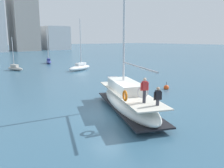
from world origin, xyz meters
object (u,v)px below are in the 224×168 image
at_px(moored_cutter_left, 15,68).
at_px(main_sailboat, 128,100).
at_px(mooring_buoy, 166,88).
at_px(moored_sloop_far, 49,61).
at_px(moored_catamaran, 80,67).

bearing_deg(moored_cutter_left, main_sailboat, -89.21).
height_order(main_sailboat, moored_cutter_left, main_sailboat).
xyz_separation_m(moored_cutter_left, mooring_buoy, (8.81, -25.59, -0.27)).
distance_m(moored_sloop_far, moored_cutter_left, 11.50).
distance_m(main_sailboat, moored_catamaran, 23.76).
bearing_deg(main_sailboat, moored_catamaran, 68.93).
relative_size(main_sailboat, moored_catamaran, 1.49).
xyz_separation_m(main_sailboat, moored_catamaran, (8.54, 22.17, -0.32)).
distance_m(moored_sloop_far, mooring_buoy, 32.77).
height_order(main_sailboat, mooring_buoy, main_sailboat).
xyz_separation_m(moored_catamaran, moored_cutter_left, (-8.94, 6.66, -0.15)).
bearing_deg(moored_catamaran, moored_cutter_left, 143.32).
bearing_deg(moored_catamaran, moored_sloop_far, 89.80).
xyz_separation_m(main_sailboat, moored_sloop_far, (8.59, 36.00, -0.39)).
height_order(moored_catamaran, mooring_buoy, moored_catamaran).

